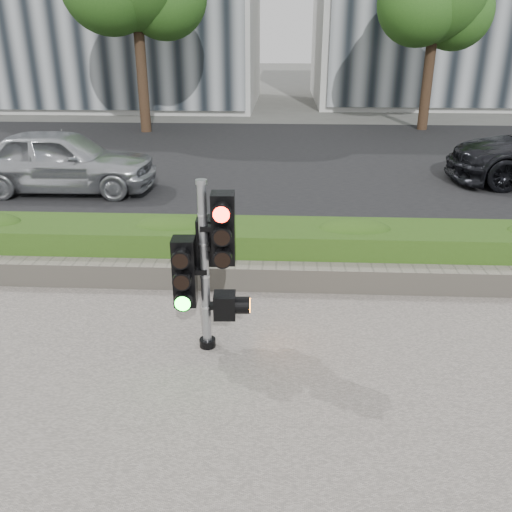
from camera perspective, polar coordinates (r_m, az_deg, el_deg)
name	(u,v)px	position (r m, az deg, el deg)	size (l,w,h in m)	color
ground	(238,366)	(5.99, -1.88, -11.48)	(120.00, 120.00, 0.00)	#51514C
road	(268,161)	(15.32, 1.22, 9.98)	(60.00, 13.00, 0.02)	black
curb	(254,252)	(8.75, -0.20, 0.47)	(60.00, 0.25, 0.12)	gray
stone_wall	(249,276)	(7.54, -0.72, -2.11)	(12.00, 0.32, 0.34)	gray
hedge	(252,247)	(8.07, -0.44, 0.91)	(12.00, 1.00, 0.68)	#538629
traffic_signal	(207,258)	(5.81, -5.18, -0.25)	(0.68, 0.51, 1.95)	black
car_silver	(62,161)	(12.84, -19.75, 9.43)	(1.64, 4.08, 1.39)	#B3B6BA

